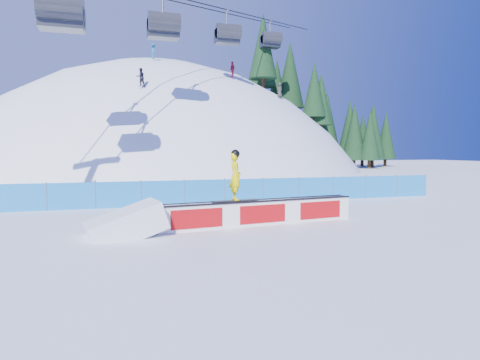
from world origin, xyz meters
name	(u,v)px	position (x,y,z in m)	size (l,w,h in m)	color
ground	(279,216)	(0.00, 0.00, 0.00)	(160.00, 160.00, 0.00)	white
snow_hill	(158,302)	(0.00, 42.00, -18.00)	(64.00, 64.00, 64.00)	white
treeline	(332,107)	(25.17, 40.05, 8.95)	(27.13, 11.41, 19.90)	black
safety_fence	(244,191)	(0.00, 4.50, 0.60)	(22.05, 0.05, 1.30)	blue
chairlift	(217,9)	(4.74, 27.49, 16.89)	(40.80, 41.70, 22.00)	gray
rail_box	(260,212)	(-1.43, -1.60, 0.44)	(7.41, 1.43, 0.89)	white
snow_ramp	(126,236)	(-6.02, -2.17, 0.00)	(2.25, 1.50, 0.84)	white
snowboarder	(235,176)	(-2.36, -1.72, 1.75)	(1.71, 0.59, 1.76)	black
distant_skiers	(196,69)	(2.76, 28.98, 11.03)	(16.32, 9.74, 5.96)	black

